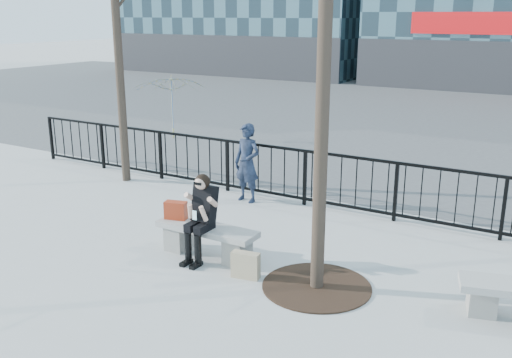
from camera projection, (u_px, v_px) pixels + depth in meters
The scene contains 10 objects.
ground at pixel (208, 256), 8.82m from camera, with size 120.00×120.00×0.00m, color #A6A6A1.
street_surface at pixel (441, 114), 21.22m from camera, with size 60.00×23.00×0.01m, color #474747.
railing at pixel (296, 176), 11.15m from camera, with size 14.00×0.06×1.10m.
tree_grate at pixel (317, 286), 7.81m from camera, with size 1.50×1.50×0.02m, color black.
bench_main at pixel (207, 238), 8.74m from camera, with size 1.65×0.46×0.49m.
seated_woman at pixel (200, 218), 8.51m from camera, with size 0.50×0.64×1.34m.
handbag at pixel (176, 210), 8.96m from camera, with size 0.35×0.16×0.28m, color #A62F14.
shopping_bag at pixel (246, 265), 8.05m from camera, with size 0.40×0.15×0.38m, color beige.
standing_man at pixel (247, 163), 11.21m from camera, with size 0.57×0.38×1.57m, color black.
vendor_umbrella at pixel (171, 107), 16.86m from camera, with size 2.06×2.10×1.89m, color yellow.
Camera 1 is at (4.80, -6.62, 3.60)m, focal length 40.00 mm.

